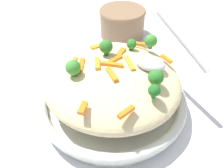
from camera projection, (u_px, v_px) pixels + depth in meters
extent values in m
plane|color=silver|center=(112.00, 108.00, 0.51)|extent=(2.40, 2.40, 0.00)
cylinder|color=silver|center=(112.00, 104.00, 0.50)|extent=(0.29, 0.29, 0.02)
torus|color=silver|center=(112.00, 96.00, 0.48)|extent=(0.31, 0.31, 0.02)
torus|color=black|center=(112.00, 95.00, 0.48)|extent=(0.30, 0.30, 0.00)
ellipsoid|color=beige|center=(112.00, 81.00, 0.46)|extent=(0.27, 0.26, 0.08)
cube|color=orange|center=(126.00, 112.00, 0.35)|extent=(0.02, 0.03, 0.01)
cube|color=orange|center=(113.00, 66.00, 0.43)|extent=(0.04, 0.01, 0.01)
cube|color=orange|center=(112.00, 74.00, 0.41)|extent=(0.03, 0.03, 0.01)
cube|color=orange|center=(119.00, 53.00, 0.46)|extent=(0.01, 0.04, 0.01)
cube|color=orange|center=(81.00, 66.00, 0.43)|extent=(0.02, 0.04, 0.01)
cube|color=orange|center=(130.00, 64.00, 0.43)|extent=(0.03, 0.04, 0.01)
cube|color=orange|center=(83.00, 108.00, 0.36)|extent=(0.01, 0.03, 0.01)
cube|color=orange|center=(167.00, 59.00, 0.45)|extent=(0.03, 0.02, 0.01)
cube|color=orange|center=(116.00, 59.00, 0.44)|extent=(0.02, 0.03, 0.01)
cube|color=orange|center=(100.00, 45.00, 0.49)|extent=(0.04, 0.04, 0.01)
cube|color=orange|center=(138.00, 44.00, 0.50)|extent=(0.04, 0.01, 0.01)
cube|color=orange|center=(73.00, 63.00, 0.44)|extent=(0.01, 0.04, 0.01)
cube|color=orange|center=(97.00, 64.00, 0.43)|extent=(0.02, 0.04, 0.01)
cylinder|color=#296820|center=(131.00, 48.00, 0.48)|extent=(0.01, 0.01, 0.01)
sphere|color=#2D7A28|center=(132.00, 44.00, 0.47)|extent=(0.02, 0.02, 0.02)
cylinder|color=#296820|center=(106.00, 53.00, 0.46)|extent=(0.01, 0.01, 0.01)
sphere|color=#2D7A28|center=(106.00, 47.00, 0.45)|extent=(0.03, 0.03, 0.03)
cylinder|color=#205B1C|center=(153.00, 95.00, 0.38)|extent=(0.01, 0.01, 0.01)
sphere|color=#236B23|center=(154.00, 90.00, 0.37)|extent=(0.02, 0.02, 0.02)
cylinder|color=#377928|center=(74.00, 74.00, 0.42)|extent=(0.01, 0.01, 0.01)
sphere|color=#3D8E33|center=(73.00, 68.00, 0.41)|extent=(0.03, 0.03, 0.03)
cylinder|color=#296820|center=(155.00, 83.00, 0.40)|extent=(0.01, 0.01, 0.01)
sphere|color=#2D7A28|center=(156.00, 77.00, 0.39)|extent=(0.03, 0.03, 0.03)
cylinder|color=#377928|center=(150.00, 46.00, 0.49)|extent=(0.01, 0.01, 0.01)
sphere|color=#3D8E33|center=(151.00, 41.00, 0.48)|extent=(0.03, 0.03, 0.03)
ellipsoid|color=#B7B7BC|center=(151.00, 64.00, 0.43)|extent=(0.06, 0.04, 0.02)
cylinder|color=#B7B7BC|center=(182.00, 40.00, 0.44)|extent=(0.13, 0.10, 0.07)
cylinder|color=#8C6B4C|center=(122.00, 23.00, 0.72)|extent=(0.14, 0.14, 0.09)
torus|color=#8C6B4C|center=(123.00, 11.00, 0.69)|extent=(0.14, 0.14, 0.01)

